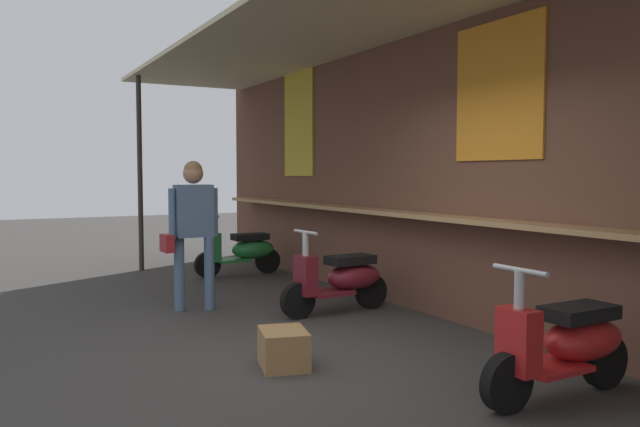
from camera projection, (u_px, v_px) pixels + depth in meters
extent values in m
plane|color=#383533|center=(327.00, 362.00, 5.30)|extent=(39.19, 39.19, 0.00)
cube|color=brown|center=(507.00, 164.00, 6.16)|extent=(14.00, 0.25, 3.36)
cube|color=#A87F51|center=(483.00, 221.00, 6.05)|extent=(12.60, 0.36, 0.05)
cube|color=gold|center=(299.00, 123.00, 9.79)|extent=(0.96, 0.02, 1.66)
cube|color=orange|center=(498.00, 91.00, 6.05)|extent=(1.15, 0.02, 1.34)
cylinder|color=#332D28|center=(140.00, 173.00, 10.24)|extent=(0.08, 0.08, 3.21)
ellipsoid|color=#237533|center=(253.00, 249.00, 9.92)|extent=(0.38, 0.70, 0.30)
cube|color=black|center=(250.00, 237.00, 9.88)|extent=(0.30, 0.55, 0.10)
cube|color=#237533|center=(232.00, 260.00, 9.76)|extent=(0.38, 0.50, 0.04)
cube|color=#237533|center=(214.00, 247.00, 9.60)|extent=(0.28, 0.16, 0.44)
cylinder|color=#B7B7BC|center=(214.00, 239.00, 9.59)|extent=(0.07, 0.07, 0.70)
cylinder|color=#B7B7BC|center=(213.00, 216.00, 9.57)|extent=(0.46, 0.04, 0.04)
cylinder|color=black|center=(207.00, 265.00, 9.57)|extent=(0.10, 0.40, 0.40)
cylinder|color=black|center=(268.00, 261.00, 10.05)|extent=(0.10, 0.40, 0.40)
ellipsoid|color=maroon|center=(354.00, 277.00, 7.27)|extent=(0.42, 0.72, 0.30)
cube|color=black|center=(350.00, 260.00, 7.23)|extent=(0.33, 0.57, 0.10)
cube|color=maroon|center=(328.00, 292.00, 7.09)|extent=(0.41, 0.52, 0.04)
cube|color=maroon|center=(306.00, 275.00, 6.92)|extent=(0.29, 0.18, 0.44)
cylinder|color=#B7B7BC|center=(306.00, 264.00, 6.91)|extent=(0.07, 0.07, 0.70)
cylinder|color=#B7B7BC|center=(306.00, 232.00, 6.89)|extent=(0.46, 0.06, 0.04)
cylinder|color=black|center=(298.00, 301.00, 6.88)|extent=(0.12, 0.41, 0.40)
cylinder|color=black|center=(371.00, 292.00, 7.41)|extent=(0.12, 0.41, 0.40)
ellipsoid|color=red|center=(583.00, 339.00, 4.52)|extent=(0.39, 0.70, 0.30)
cube|color=black|center=(579.00, 312.00, 4.49)|extent=(0.31, 0.55, 0.10)
cube|color=red|center=(549.00, 367.00, 4.36)|extent=(0.38, 0.50, 0.04)
cube|color=red|center=(518.00, 341.00, 4.20)|extent=(0.28, 0.16, 0.44)
cylinder|color=#B7B7BC|center=(519.00, 322.00, 4.19)|extent=(0.07, 0.07, 0.70)
cylinder|color=#B7B7BC|center=(520.00, 270.00, 4.17)|extent=(0.46, 0.04, 0.04)
cylinder|color=black|center=(507.00, 383.00, 4.17)|extent=(0.10, 0.40, 0.40)
cylinder|color=black|center=(605.00, 361.00, 4.66)|extent=(0.10, 0.40, 0.40)
cylinder|color=slate|center=(209.00, 273.00, 7.35)|extent=(0.12, 0.12, 0.86)
cylinder|color=slate|center=(179.00, 274.00, 7.29)|extent=(0.12, 0.12, 0.86)
cube|color=slate|center=(194.00, 211.00, 7.27)|extent=(0.21, 0.43, 0.61)
sphere|color=#A37556|center=(193.00, 174.00, 7.25)|extent=(0.23, 0.23, 0.23)
sphere|color=olive|center=(193.00, 170.00, 7.24)|extent=(0.21, 0.21, 0.21)
cylinder|color=slate|center=(214.00, 212.00, 7.40)|extent=(0.08, 0.08, 0.57)
cylinder|color=slate|center=(172.00, 213.00, 7.15)|extent=(0.08, 0.08, 0.57)
cube|color=maroon|center=(167.00, 243.00, 7.12)|extent=(0.26, 0.11, 0.20)
cube|color=olive|center=(283.00, 348.00, 5.16)|extent=(0.54, 0.47, 0.31)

